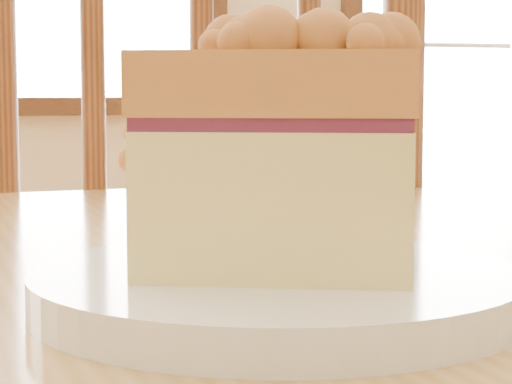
% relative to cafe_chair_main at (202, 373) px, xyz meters
% --- Properties ---
extents(entry_door, '(1.08, 0.06, 2.29)m').
position_rel_cafe_chair_main_xyz_m(entry_door, '(2.10, 3.40, 0.67)').
color(entry_door, white).
rests_on(entry_door, ground).
extents(cafe_chair_main, '(0.56, 0.56, 1.03)m').
position_rel_cafe_chair_main_xyz_m(cafe_chair_main, '(0.00, 0.00, 0.00)').
color(cafe_chair_main, brown).
rests_on(cafe_chair_main, ground).
extents(plate, '(0.21, 0.21, 0.02)m').
position_rel_cafe_chair_main_xyz_m(plate, '(-0.14, -0.67, 0.23)').
color(plate, white).
rests_on(plate, cafe_table_main).
extents(cake_slice, '(0.14, 0.12, 0.11)m').
position_rel_cafe_chair_main_xyz_m(cake_slice, '(-0.14, -0.67, 0.30)').
color(cake_slice, '#E6D482').
rests_on(cake_slice, plate).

